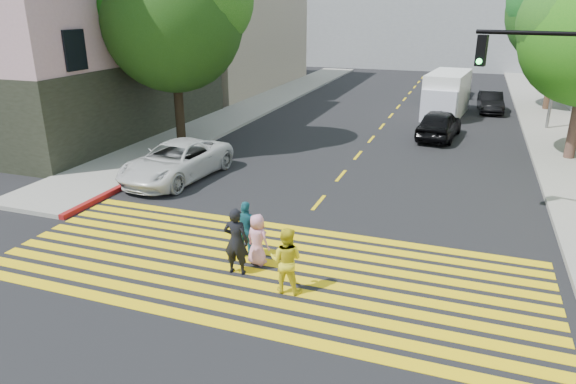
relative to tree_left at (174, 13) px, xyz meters
The scene contains 21 objects.
ground 14.50m from the tree_left, 53.95° to the right, with size 120.00×120.00×0.00m, color black.
sidewalk_left 12.64m from the tree_left, 93.44° to the left, with size 3.00×40.00×0.15m, color gray.
sidewalk_right 17.81m from the tree_left, 14.60° to the left, with size 3.00×60.00×0.15m, color gray.
curb_red 7.49m from the tree_left, 79.00° to the right, with size 0.20×8.00×0.16m, color maroon.
crosswalk 13.58m from the tree_left, 50.45° to the right, with size 13.40×5.30×0.01m.
lane_line 15.26m from the tree_left, 56.35° to the left, with size 0.12×34.40×0.01m.
building_left_pink 8.36m from the tree_left, behind, with size 12.10×14.10×11.00m.
building_left_tan 19.11m from the tree_left, 115.36° to the left, with size 12.00×16.00×10.00m, color tan.
backdrop_block 38.06m from the tree_left, 78.14° to the left, with size 30.00×8.00×12.00m, color gray.
tree_left is the anchor object (origin of this frame).
tree_right_far 22.33m from the tree_left, 41.87° to the left, with size 7.93×7.81×9.04m.
pedestrian_man 13.26m from the tree_left, 53.67° to the right, with size 0.61×0.40×1.67m, color black.
pedestrian_woman 14.38m from the tree_left, 49.87° to the right, with size 0.75×0.58×1.54m, color yellow.
pedestrian_child 13.06m from the tree_left, 50.86° to the right, with size 0.64×0.42×1.32m, color pink.
pedestrian_extra 12.64m from the tree_left, 51.67° to the right, with size 0.89×0.37×1.52m, color #1E6674.
white_sedan 6.92m from the tree_left, 62.45° to the right, with size 2.26×4.91×1.36m, color silver.
dark_car_near 13.19m from the tree_left, 27.10° to the left, with size 1.68×4.18×1.42m, color black.
silver_car 22.69m from the tree_left, 59.75° to the left, with size 1.70×4.17×1.21m, color #9DA0AE.
dark_car_parked 19.58m from the tree_left, 45.31° to the left, with size 1.28×3.68×1.21m, color black.
white_van 16.31m from the tree_left, 46.53° to the left, with size 2.51×5.43×2.48m.
street_lamp 18.28m from the tree_left, 30.08° to the left, with size 2.00×0.62×8.91m.
Camera 1 is at (4.31, -9.11, 6.08)m, focal length 32.00 mm.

